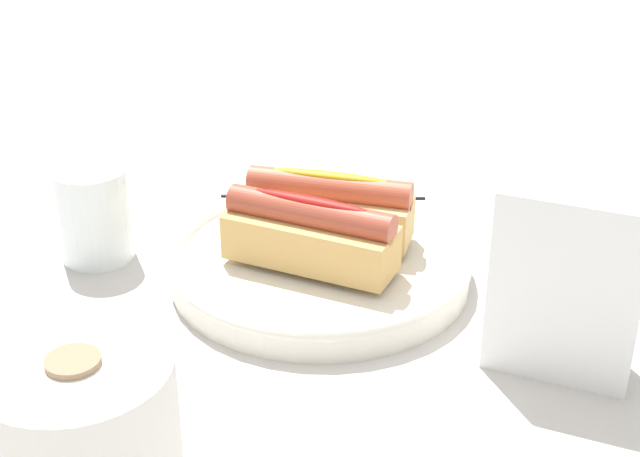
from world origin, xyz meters
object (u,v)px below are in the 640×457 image
object	(u,v)px
water_glass	(96,216)
chopstick_near	(323,196)
serving_bowl	(320,262)
hotdog_back	(310,234)
hotdog_front	(329,208)
napkin_box	(566,285)
paper_towel_roll	(87,457)

from	to	relation	value
water_glass	chopstick_near	bearing A→B (deg)	-141.74
serving_bowl	hotdog_back	distance (m)	0.05
hotdog_front	napkin_box	world-z (taller)	napkin_box
water_glass	napkin_box	bearing A→B (deg)	162.48
paper_towel_roll	chopstick_near	xyz separation A→B (m)	(-0.07, -0.50, -0.06)
paper_towel_roll	napkin_box	distance (m)	0.36
hotdog_back	paper_towel_roll	size ratio (longest dim) A/B	1.18
serving_bowl	chopstick_near	distance (m)	0.17
paper_towel_roll	water_glass	bearing A→B (deg)	-70.56
serving_bowl	hotdog_front	bearing A→B (deg)	-99.98
serving_bowl	paper_towel_roll	distance (m)	0.35
serving_bowl	water_glass	xyz separation A→B (m)	(0.21, -0.02, 0.02)
serving_bowl	hotdog_back	xyz separation A→B (m)	(0.00, 0.03, 0.04)
napkin_box	chopstick_near	xyz separation A→B (m)	(0.22, -0.28, -0.07)
serving_bowl	chopstick_near	size ratio (longest dim) A/B	1.25
water_glass	chopstick_near	world-z (taller)	water_glass
hotdog_back	napkin_box	size ratio (longest dim) A/B	1.05
chopstick_near	water_glass	bearing A→B (deg)	32.21
water_glass	serving_bowl	bearing A→B (deg)	175.36
serving_bowl	hotdog_back	size ratio (longest dim) A/B	1.73
serving_bowl	water_glass	distance (m)	0.22
hotdog_front	water_glass	world-z (taller)	hotdog_front
hotdog_back	napkin_box	world-z (taller)	napkin_box
water_glass	paper_towel_roll	distance (m)	0.37
serving_bowl	chopstick_near	world-z (taller)	serving_bowl
hotdog_front	hotdog_back	size ratio (longest dim) A/B	0.98
hotdog_front	napkin_box	bearing A→B (deg)	144.28
hotdog_back	chopstick_near	distance (m)	0.21
serving_bowl	hotdog_back	bearing A→B (deg)	80.02
hotdog_front	hotdog_back	xyz separation A→B (m)	(0.01, 0.05, 0.00)
hotdog_front	napkin_box	distance (m)	0.24
serving_bowl	chopstick_near	bearing A→B (deg)	-83.31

